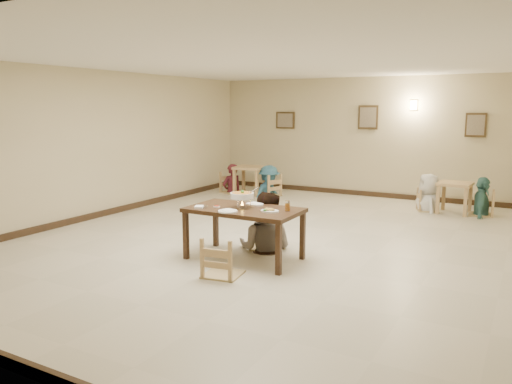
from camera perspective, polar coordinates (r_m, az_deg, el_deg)
The scene contains 32 objects.
floor at distance 8.64m, azimuth 2.10°, elevation -5.41°, with size 10.00×10.00×0.00m, color beige.
ceiling at distance 8.38m, azimuth 2.23°, elevation 14.82°, with size 10.00×10.00×0.00m, color white.
wall_back at distance 13.02m, azimuth 12.23°, elevation 6.14°, with size 10.00×10.00×0.00m, color beige.
wall_left at distance 10.79m, azimuth -17.23°, elevation 5.26°, with size 10.00×10.00×0.00m, color beige.
baseboard_back at distance 13.16m, azimuth 11.97°, elevation -0.14°, with size 8.00×0.06×0.12m, color #312114.
baseboard_front at distance 5.01m, azimuth -26.01°, elevation -17.16°, with size 8.00×0.06×0.12m, color #312114.
baseboard_left at distance 10.96m, azimuth -16.74°, elevation -2.27°, with size 0.06×10.00×0.12m, color #312114.
picture_a at distance 13.77m, azimuth 3.36°, elevation 8.18°, with size 0.55×0.04×0.45m.
picture_b at distance 12.93m, azimuth 12.68°, elevation 8.32°, with size 0.50×0.04×0.60m.
picture_c at distance 12.46m, azimuth 23.82°, elevation 7.01°, with size 0.45×0.04×0.55m.
wall_sconce at distance 12.67m, azimuth 17.58°, elevation 9.45°, with size 0.16×0.05×0.22m, color #FFD88C.
main_table at distance 7.37m, azimuth -1.37°, elevation -2.48°, with size 1.66×0.95×0.78m.
chair_far at distance 7.98m, azimuth 1.13°, elevation -3.10°, with size 0.45×0.45×0.97m.
chair_near at distance 6.70m, azimuth -3.84°, elevation -5.32°, with size 0.48×0.48×1.03m.
main_diner at distance 7.82m, azimuth 1.08°, elevation 0.00°, with size 0.91×0.71×1.86m, color gray.
curry_warmer at distance 7.35m, azimuth -1.59°, elevation -0.41°, with size 0.39×0.35×0.31m.
rice_plate_far at distance 7.59m, azimuth -0.14°, elevation -1.38°, with size 0.28×0.28×0.06m.
rice_plate_near at distance 7.09m, azimuth -3.26°, elevation -2.18°, with size 0.28×0.28×0.06m.
fried_plate at distance 7.08m, azimuth 1.56°, elevation -2.13°, with size 0.27×0.27×0.06m.
chili_dish at distance 7.44m, azimuth -4.53°, elevation -1.66°, with size 0.10×0.10×0.02m.
napkin_cutlery at distance 7.41m, azimuth -6.49°, elevation -1.70°, with size 0.20×0.25×0.03m.
drink_glass at distance 7.15m, azimuth 3.62°, elevation -1.63°, with size 0.08×0.08×0.15m.
bg_table_left at distance 12.98m, azimuth -0.70°, elevation 2.35°, with size 0.83×0.83×0.73m.
bg_table_right at distance 11.45m, azimuth 21.78°, elevation 0.37°, with size 0.71×0.71×0.67m.
bg_chair_ll at distance 13.24m, azimuth -2.80°, elevation 2.14°, with size 0.49×0.49×1.04m.
bg_chair_lr at distance 12.75m, azimuth 1.47°, elevation 1.93°, with size 0.50×0.50×1.07m.
bg_chair_rl at distance 11.54m, azimuth 19.12°, elevation 0.19°, with size 0.43×0.43×0.91m.
bg_chair_rr at distance 11.46m, azimuth 24.46°, elevation 0.03°, with size 0.47×0.47×1.01m.
bg_diner_a at distance 13.21m, azimuth -2.81°, elevation 3.23°, with size 0.56×0.37×1.55m, color #521A25.
bg_diner_b at distance 12.72m, azimuth 1.48°, elevation 3.06°, with size 1.02×0.59×1.58m, color teal.
bg_diner_c at distance 11.49m, azimuth 19.22°, elevation 1.98°, with size 0.80×0.52×1.64m, color silver.
bg_diner_d at distance 11.42m, azimuth 24.57°, elevation 1.57°, with size 0.95×0.40×1.63m, color teal.
Camera 1 is at (3.78, -7.44, 2.23)m, focal length 35.00 mm.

